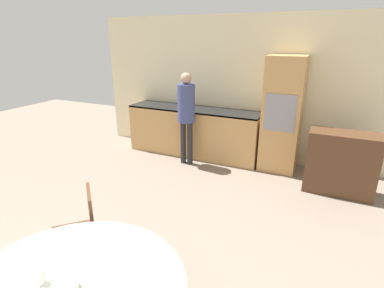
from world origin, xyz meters
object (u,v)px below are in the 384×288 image
(person_standing, at_px, (186,109))
(cup, at_px, (41,277))
(bowl_near, at_px, (67,286))
(sideboard, at_px, (341,163))
(chair_far_left, at_px, (82,228))
(oven_unit, at_px, (282,115))

(person_standing, xyz_separation_m, cup, (0.74, -3.64, -0.26))
(bowl_near, bearing_deg, sideboard, 66.03)
(sideboard, xyz_separation_m, chair_far_left, (-2.24, -2.83, 0.03))
(sideboard, height_order, chair_far_left, sideboard)
(person_standing, xyz_separation_m, bowl_near, (0.93, -3.61, -0.28))
(sideboard, distance_m, cup, 4.05)
(chair_far_left, bearing_deg, person_standing, 140.04)
(person_standing, bearing_deg, oven_unit, 17.73)
(oven_unit, xyz_separation_m, chair_far_left, (-1.28, -3.36, -0.48))
(person_standing, bearing_deg, chair_far_left, -84.35)
(person_standing, distance_m, bowl_near, 3.74)
(sideboard, xyz_separation_m, person_standing, (-2.53, 0.02, 0.56))
(sideboard, xyz_separation_m, cup, (-1.79, -3.62, 0.31))
(chair_far_left, bearing_deg, bowl_near, -4.90)
(chair_far_left, xyz_separation_m, person_standing, (-0.28, 2.86, 0.54))
(person_standing, bearing_deg, cup, -78.54)
(chair_far_left, xyz_separation_m, cup, (0.46, -0.78, 0.28))
(sideboard, relative_size, cup, 9.78)
(bowl_near, bearing_deg, cup, -171.26)
(bowl_near, bearing_deg, oven_unit, 81.31)
(sideboard, bearing_deg, cup, -116.30)
(oven_unit, bearing_deg, chair_far_left, -110.82)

